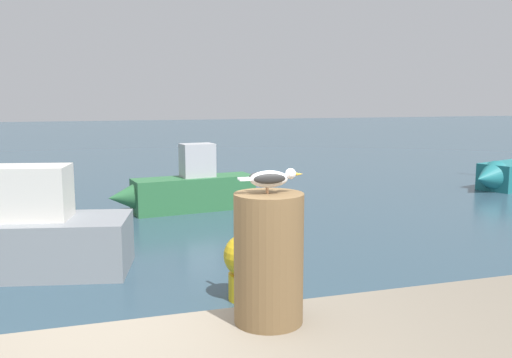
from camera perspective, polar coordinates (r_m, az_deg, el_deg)
mooring_post at (r=3.37m, az=1.29°, el=-8.10°), size 0.42×0.42×0.79m
seagull at (r=3.27m, az=1.43°, el=0.08°), size 0.39×0.16×0.14m
boat_green at (r=12.90m, az=-7.32°, el=-1.13°), size 3.42×1.20×1.54m
channel_buoy at (r=7.27m, az=-1.10°, el=-8.65°), size 0.56×0.56×1.33m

